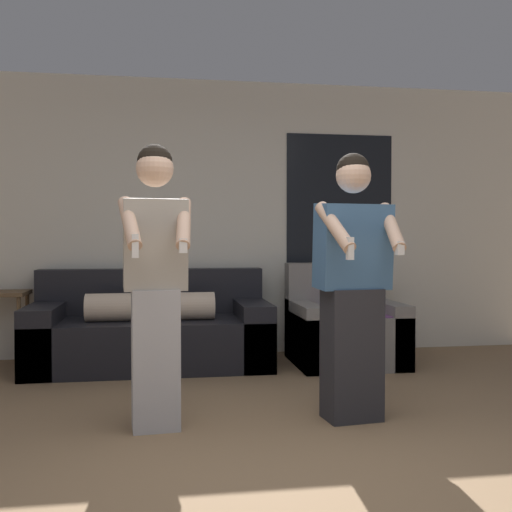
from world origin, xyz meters
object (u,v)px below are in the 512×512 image
person_left (155,282)px  person_right (353,286)px  couch (151,332)px  armchair (344,330)px

person_left → person_right: size_ratio=1.02×
couch → person_left: person_left is taller
person_right → person_left: bearing=179.6°
person_left → couch: bearing=91.8°
couch → person_left: 1.90m
couch → armchair: size_ratio=2.20×
armchair → person_right: (-0.47, -1.68, 0.54)m
couch → person_right: (1.28, -1.82, 0.54)m
person_left → person_right: person_left is taller
armchair → person_left: person_left is taller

